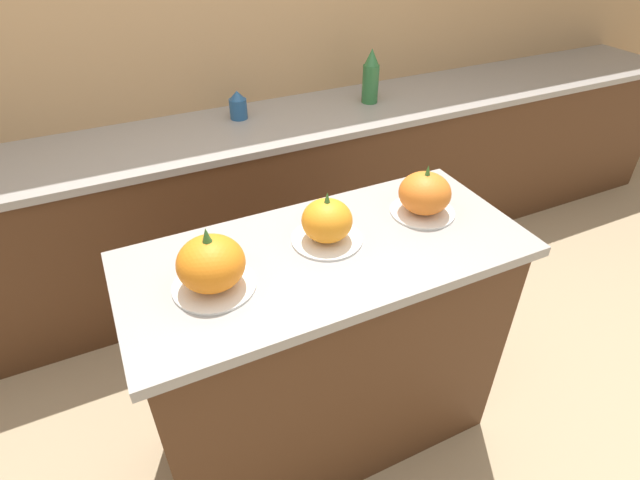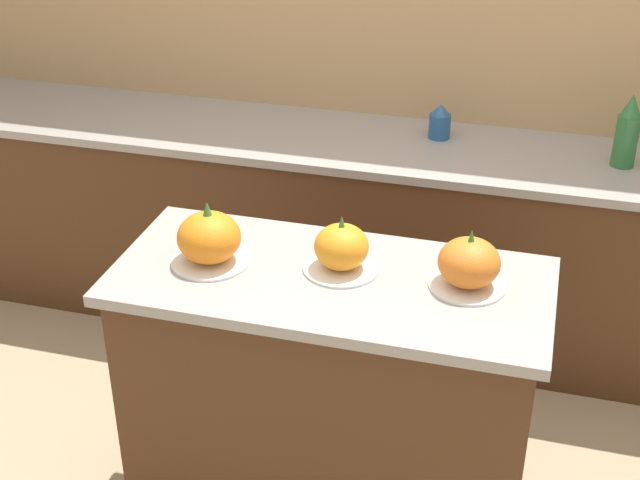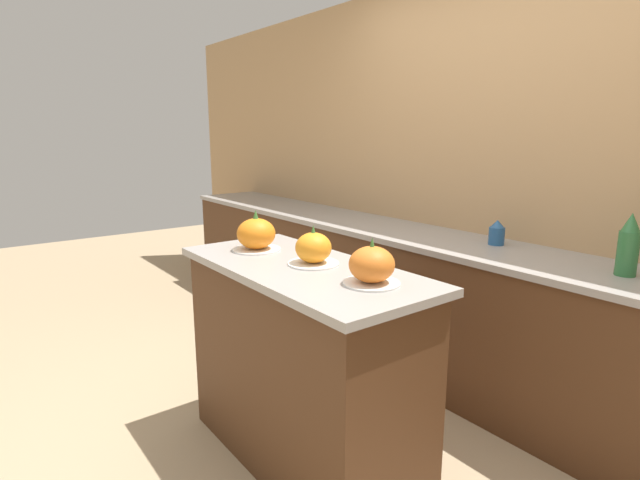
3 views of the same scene
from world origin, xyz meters
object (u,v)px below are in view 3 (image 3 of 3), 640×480
at_px(pumpkin_cake_center, 313,249).
at_px(bottle_short, 497,233).
at_px(pumpkin_cake_left, 256,235).
at_px(bottle_tall, 629,246).
at_px(pumpkin_cake_right, 372,266).

height_order(pumpkin_cake_center, bottle_short, pumpkin_cake_center).
height_order(pumpkin_cake_left, pumpkin_cake_center, pumpkin_cake_left).
bearing_deg(bottle_short, pumpkin_cake_left, -110.70).
relative_size(pumpkin_cake_left, bottle_tall, 0.83).
height_order(pumpkin_cake_center, pumpkin_cake_right, pumpkin_cake_right).
bearing_deg(pumpkin_cake_left, bottle_tall, 44.90).
bearing_deg(pumpkin_cake_right, pumpkin_cake_center, -179.48).
bearing_deg(pumpkin_cake_left, pumpkin_cake_center, 9.39).
relative_size(bottle_tall, bottle_short, 1.99).
height_order(pumpkin_cake_right, bottle_short, pumpkin_cake_right).
relative_size(pumpkin_cake_left, pumpkin_cake_right, 1.07).
bearing_deg(pumpkin_cake_right, pumpkin_cake_left, -174.92).
xyz_separation_m(pumpkin_cake_center, bottle_tall, (0.82, 1.13, 0.01)).
xyz_separation_m(bottle_tall, bottle_short, (-0.72, 0.09, -0.07)).
bearing_deg(bottle_tall, bottle_short, 172.90).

